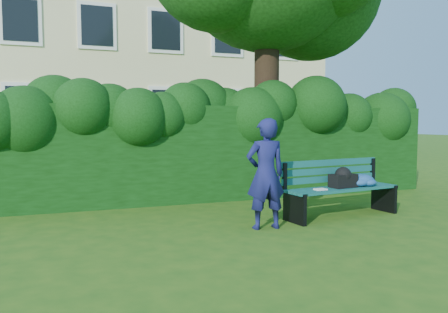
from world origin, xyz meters
name	(u,v)px	position (x,y,z in m)	size (l,w,h in m)	color
ground	(238,223)	(0.00, 0.00, 0.00)	(80.00, 80.00, 0.00)	#255014
apartment_building	(118,19)	(0.00, 13.99, 6.00)	(16.00, 8.08, 12.00)	beige
hedge	(195,153)	(0.00, 2.20, 0.90)	(10.00, 1.00, 1.80)	black
park_bench	(345,185)	(1.81, -0.09, 0.50)	(2.01, 0.81, 0.89)	#0F4D44
man_reading	(266,174)	(0.24, -0.42, 0.78)	(0.57, 0.37, 1.55)	#161950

